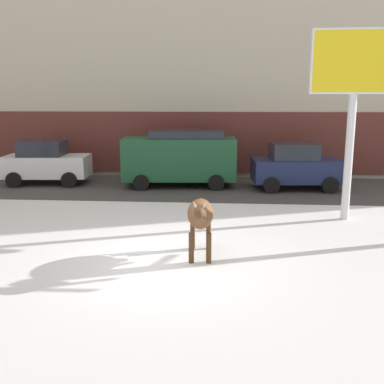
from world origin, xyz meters
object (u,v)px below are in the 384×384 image
car_navy_hatchback (296,166)px  pedestrian_near_billboard (353,158)px  cow_brown (200,215)px  car_darkgreen_van (180,157)px  car_white_hatchback (46,162)px  billboard (355,74)px

car_navy_hatchback → pedestrian_near_billboard: 4.60m
cow_brown → car_darkgreen_van: bearing=99.0°
car_white_hatchback → pedestrian_near_billboard: size_ratio=2.09×
cow_brown → car_darkgreen_van: car_darkgreen_van is taller
cow_brown → car_navy_hatchback: car_navy_hatchback is taller
cow_brown → car_white_hatchback: (-7.11, 8.55, -0.07)m
pedestrian_near_billboard → car_darkgreen_van: bearing=-158.8°
car_darkgreen_van → car_navy_hatchback: 4.74m
cow_brown → billboard: 6.47m
billboard → car_navy_hatchback: billboard is taller
car_navy_hatchback → car_darkgreen_van: bearing=176.5°
pedestrian_near_billboard → cow_brown: bearing=-119.6°
car_navy_hatchback → pedestrian_near_billboard: (3.16, 3.34, -0.05)m
car_darkgreen_van → cow_brown: bearing=-81.0°
car_navy_hatchback → car_white_hatchback: bearing=178.0°
billboard → pedestrian_near_billboard: billboard is taller
cow_brown → car_navy_hatchback: (3.37, 8.17, -0.07)m
cow_brown → car_darkgreen_van: 8.57m
cow_brown → car_white_hatchback: 11.11m
car_darkgreen_van → billboard: bearing=-41.1°
cow_brown → pedestrian_near_billboard: size_ratio=1.10×
billboard → car_navy_hatchback: 5.74m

